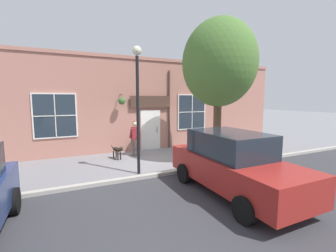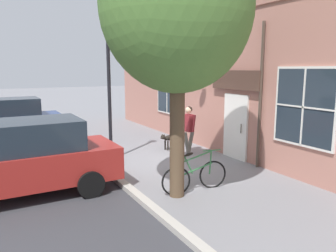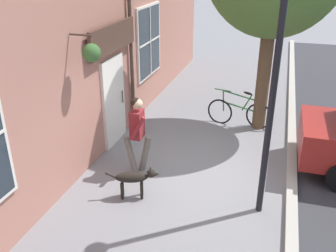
{
  "view_description": "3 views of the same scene",
  "coord_description": "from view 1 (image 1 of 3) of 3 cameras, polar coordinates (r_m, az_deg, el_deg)",
  "views": [
    {
      "loc": [
        9.03,
        -3.48,
        2.69
      ],
      "look_at": [
        -0.2,
        0.81,
        1.46
      ],
      "focal_mm": 24.0,
      "sensor_mm": 36.0,
      "label": 1
    },
    {
      "loc": [
        4.81,
        8.74,
        2.9
      ],
      "look_at": [
        -0.19,
        -0.26,
        1.1
      ],
      "focal_mm": 35.0,
      "sensor_mm": 36.0,
      "label": 2
    },
    {
      "loc": [
        1.46,
        -6.88,
        4.19
      ],
      "look_at": [
        -0.3,
        -1.03,
        1.4
      ],
      "focal_mm": 40.0,
      "sensor_mm": 36.0,
      "label": 3
    }
  ],
  "objects": [
    {
      "name": "curb_and_road",
      "position": [
        5.42,
        21.3,
        -23.16
      ],
      "size": [
        10.1,
        28.0,
        0.12
      ],
      "color": "#B2ADA3",
      "rests_on": "ground_plane"
    },
    {
      "name": "leaning_bicycle",
      "position": [
        10.6,
        10.3,
        -5.85
      ],
      "size": [
        1.74,
        0.21,
        1.01
      ],
      "color": "black",
      "rests_on": "ground_plane"
    },
    {
      "name": "storefront_facade",
      "position": [
        11.9,
        -7.95,
        5.5
      ],
      "size": [
        0.95,
        18.0,
        4.84
      ],
      "color": "#B27566",
      "rests_on": "ground_plane"
    },
    {
      "name": "street_tree_by_curb",
      "position": [
        9.99,
        13.03,
        14.61
      ],
      "size": [
        3.34,
        3.01,
        6.04
      ],
      "color": "brown",
      "rests_on": "ground_plane"
    },
    {
      "name": "street_lamp",
      "position": [
        7.96,
        -7.75,
        8.78
      ],
      "size": [
        0.32,
        0.32,
        4.49
      ],
      "color": "black",
      "rests_on": "ground_plane"
    },
    {
      "name": "pedestrian_walking",
      "position": [
        10.73,
        -8.37,
        -2.32
      ],
      "size": [
        0.55,
        0.55,
        1.66
      ],
      "color": "#6B665B",
      "rests_on": "ground_plane"
    },
    {
      "name": "dog_on_leash",
      "position": [
        10.36,
        -12.7,
        -5.99
      ],
      "size": [
        0.98,
        0.42,
        0.62
      ],
      "color": "black",
      "rests_on": "ground_plane"
    },
    {
      "name": "parked_car_mid_block",
      "position": [
        6.73,
        16.12,
        -9.01
      ],
      "size": [
        4.3,
        1.95,
        1.75
      ],
      "color": "maroon",
      "rests_on": "ground_plane"
    },
    {
      "name": "ground_plane",
      "position": [
        10.05,
        -3.77,
        -8.68
      ],
      "size": [
        90.0,
        90.0,
        0.0
      ],
      "primitive_type": "plane",
      "color": "gray"
    }
  ]
}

